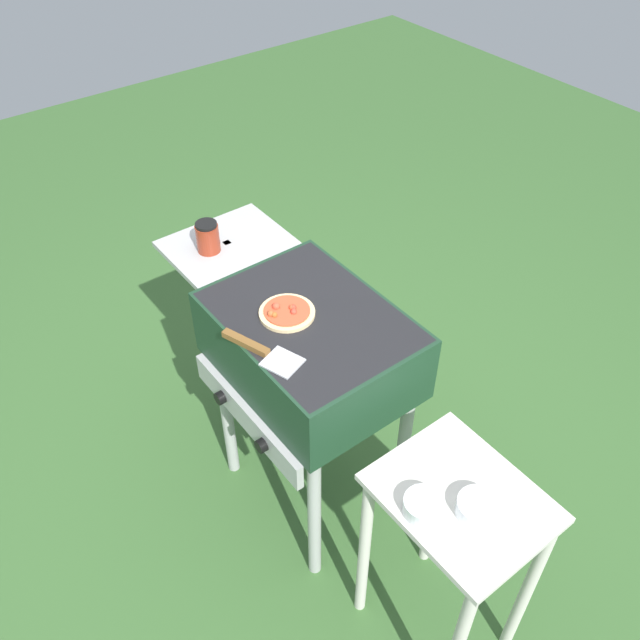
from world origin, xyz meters
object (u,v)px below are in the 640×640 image
prep_table (452,539)px  topping_bowl_far (478,508)px  spatula (261,351)px  grill (307,348)px  pizza_pepperoni (287,312)px  sauce_jar (208,237)px  topping_bowl_near (423,506)px

prep_table → topping_bowl_far: (0.06, -0.01, 0.23)m
spatula → prep_table: (0.62, 0.20, -0.38)m
grill → topping_bowl_far: grill is taller
pizza_pepperoni → spatula: bearing=-59.6°
pizza_pepperoni → sauce_jar: 0.43m
sauce_jar → spatula: sauce_jar is taller
sauce_jar → spatula: (0.52, -0.13, -0.05)m
grill → topping_bowl_near: size_ratio=9.21×
grill → topping_bowl_near: (0.64, -0.11, 0.01)m
pizza_pepperoni → prep_table: 0.81m
spatula → topping_bowl_near: (0.59, 0.09, -0.14)m
grill → spatula: spatula is taller
prep_table → topping_bowl_far: topping_bowl_far is taller
spatula → pizza_pepperoni: bearing=120.4°
prep_table → topping_bowl_far: size_ratio=6.59×
grill → topping_bowl_near: 0.65m
sauce_jar → prep_table: (1.14, 0.07, -0.42)m
grill → spatula: (0.05, -0.20, 0.15)m
spatula → topping_bowl_far: (0.68, 0.20, -0.14)m
topping_bowl_near → topping_bowl_far: (0.09, 0.11, 0.00)m
prep_table → topping_bowl_near: 0.26m
sauce_jar → prep_table: sauce_jar is taller
spatula → sauce_jar: bearing=165.5°
spatula → grill: bearing=105.3°
sauce_jar → topping_bowl_near: (1.11, -0.04, -0.19)m
pizza_pepperoni → topping_bowl_far: bearing=3.3°
pizza_pepperoni → topping_bowl_far: (0.77, 0.04, -0.15)m
grill → pizza_pepperoni: pizza_pepperoni is taller
grill → prep_table: 0.71m
sauce_jar → topping_bowl_far: bearing=3.0°
pizza_pepperoni → spatula: 0.18m
topping_bowl_far → grill: bearing=179.8°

